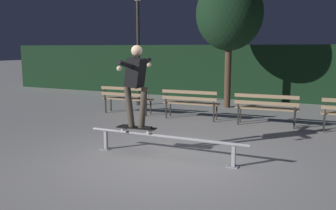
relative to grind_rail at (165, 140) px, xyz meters
The scene contains 10 objects.
ground_plane 0.38m from the grind_rail, 90.00° to the right, with size 90.00×90.00×0.00m, color #ADAAA8.
hedge_backdrop 8.62m from the grind_rail, 90.00° to the left, with size 24.00×1.20×2.14m, color black.
grind_rail is the anchor object (origin of this frame).
skateboard 0.62m from the grind_rail, behind, with size 0.79×0.27×0.09m.
skateboarder 1.25m from the grind_rail, behind, with size 0.63×1.40×1.56m.
park_bench_leftmost 4.60m from the grind_rail, 130.01° to the left, with size 1.62×0.49×0.88m.
park_bench_left_center 3.63m from the grind_rail, 103.65° to the left, with size 1.62×0.49×0.88m.
park_bench_right_center 3.74m from the grind_rail, 70.51° to the left, with size 1.62×0.49×0.88m.
tree_behind_benches 6.66m from the grind_rail, 94.53° to the left, with size 2.21×2.21×4.35m.
lamp_post_left 6.60m from the grind_rail, 123.70° to the left, with size 0.32×0.32×3.90m.
Camera 1 is at (2.76, -5.65, 2.02)m, focal length 38.32 mm.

